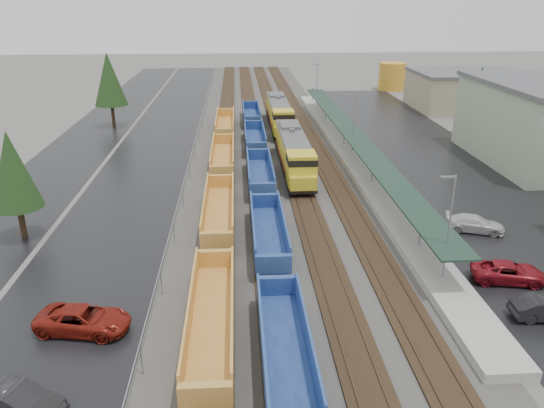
{
  "coord_description": "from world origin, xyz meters",
  "views": [
    {
      "loc": [
        -4.25,
        -10.99,
        18.57
      ],
      "look_at": [
        -1.44,
        31.05,
        2.0
      ],
      "focal_mm": 35.0,
      "sensor_mm": 36.0,
      "label": 1
    }
  ],
  "objects_px": {
    "parked_car_west_c": "(83,320)",
    "parked_car_east_b": "(509,272)",
    "well_string_blue": "(268,233)",
    "parked_car_east_c": "(475,224)",
    "locomotive_lead": "(294,153)",
    "well_string_yellow": "(216,254)",
    "locomotive_trail": "(279,114)",
    "storage_tank": "(392,76)",
    "parked_car_west_b": "(16,401)"
  },
  "relations": [
    {
      "from": "parked_car_west_c",
      "to": "well_string_yellow",
      "type": "bearing_deg",
      "value": -35.55
    },
    {
      "from": "locomotive_trail",
      "to": "parked_car_west_b",
      "type": "height_order",
      "value": "locomotive_trail"
    },
    {
      "from": "locomotive_lead",
      "to": "well_string_yellow",
      "type": "height_order",
      "value": "locomotive_lead"
    },
    {
      "from": "storage_tank",
      "to": "parked_car_west_b",
      "type": "distance_m",
      "value": 101.04
    },
    {
      "from": "well_string_blue",
      "to": "parked_car_west_b",
      "type": "bearing_deg",
      "value": -126.52
    },
    {
      "from": "well_string_blue",
      "to": "locomotive_trail",
      "type": "bearing_deg",
      "value": 84.22
    },
    {
      "from": "parked_car_west_c",
      "to": "parked_car_east_b",
      "type": "height_order",
      "value": "parked_car_west_c"
    },
    {
      "from": "parked_car_east_b",
      "to": "parked_car_east_c",
      "type": "height_order",
      "value": "parked_car_east_b"
    },
    {
      "from": "locomotive_trail",
      "to": "parked_car_east_c",
      "type": "height_order",
      "value": "locomotive_trail"
    },
    {
      "from": "storage_tank",
      "to": "locomotive_lead",
      "type": "bearing_deg",
      "value": -115.73
    },
    {
      "from": "well_string_blue",
      "to": "storage_tank",
      "type": "distance_m",
      "value": 79.76
    },
    {
      "from": "well_string_blue",
      "to": "parked_car_east_c",
      "type": "distance_m",
      "value": 17.6
    },
    {
      "from": "well_string_yellow",
      "to": "parked_car_west_c",
      "type": "relative_size",
      "value": 17.64
    },
    {
      "from": "locomotive_trail",
      "to": "parked_car_west_b",
      "type": "relative_size",
      "value": 4.08
    },
    {
      "from": "locomotive_trail",
      "to": "well_string_blue",
      "type": "height_order",
      "value": "locomotive_trail"
    },
    {
      "from": "well_string_yellow",
      "to": "parked_car_west_c",
      "type": "height_order",
      "value": "well_string_yellow"
    },
    {
      "from": "well_string_blue",
      "to": "well_string_yellow",
      "type": "bearing_deg",
      "value": -138.85
    },
    {
      "from": "well_string_blue",
      "to": "parked_car_west_c",
      "type": "bearing_deg",
      "value": -136.98
    },
    {
      "from": "locomotive_lead",
      "to": "parked_car_west_b",
      "type": "bearing_deg",
      "value": -115.22
    },
    {
      "from": "locomotive_lead",
      "to": "parked_car_west_c",
      "type": "relative_size",
      "value": 3.42
    },
    {
      "from": "locomotive_lead",
      "to": "parked_car_west_b",
      "type": "relative_size",
      "value": 4.08
    },
    {
      "from": "storage_tank",
      "to": "parked_car_west_c",
      "type": "xyz_separation_m",
      "value": [
        -42.17,
        -84.47,
        -2.03
      ]
    },
    {
      "from": "well_string_yellow",
      "to": "parked_car_east_c",
      "type": "xyz_separation_m",
      "value": [
        21.53,
        5.08,
        -0.45
      ]
    },
    {
      "from": "locomotive_lead",
      "to": "well_string_yellow",
      "type": "relative_size",
      "value": 0.19
    },
    {
      "from": "well_string_yellow",
      "to": "parked_car_east_b",
      "type": "xyz_separation_m",
      "value": [
        20.34,
        -3.29,
        -0.45
      ]
    },
    {
      "from": "well_string_yellow",
      "to": "parked_car_east_c",
      "type": "relative_size",
      "value": 20.35
    },
    {
      "from": "parked_car_east_b",
      "to": "locomotive_lead",
      "type": "bearing_deg",
      "value": 36.78
    },
    {
      "from": "locomotive_trail",
      "to": "well_string_yellow",
      "type": "xyz_separation_m",
      "value": [
        -8.0,
        -43.01,
        -1.15
      ]
    },
    {
      "from": "well_string_blue",
      "to": "parked_car_west_b",
      "type": "distance_m",
      "value": 21.79
    },
    {
      "from": "well_string_yellow",
      "to": "well_string_blue",
      "type": "relative_size",
      "value": 0.95
    },
    {
      "from": "locomotive_trail",
      "to": "parked_car_east_c",
      "type": "bearing_deg",
      "value": -70.38
    },
    {
      "from": "well_string_blue",
      "to": "storage_tank",
      "type": "height_order",
      "value": "storage_tank"
    },
    {
      "from": "storage_tank",
      "to": "parked_car_west_b",
      "type": "height_order",
      "value": "storage_tank"
    },
    {
      "from": "locomotive_trail",
      "to": "parked_car_east_c",
      "type": "relative_size",
      "value": 3.95
    },
    {
      "from": "parked_car_east_b",
      "to": "parked_car_east_c",
      "type": "xyz_separation_m",
      "value": [
        1.19,
        8.37,
        -0.0
      ]
    },
    {
      "from": "locomotive_trail",
      "to": "parked_car_east_c",
      "type": "xyz_separation_m",
      "value": [
        13.53,
        -37.94,
        -1.6
      ]
    },
    {
      "from": "locomotive_lead",
      "to": "locomotive_trail",
      "type": "bearing_deg",
      "value": 90.0
    },
    {
      "from": "parked_car_west_c",
      "to": "parked_car_east_c",
      "type": "distance_m",
      "value": 31.65
    },
    {
      "from": "locomotive_lead",
      "to": "parked_car_east_b",
      "type": "relative_size",
      "value": 3.76
    },
    {
      "from": "well_string_yellow",
      "to": "well_string_blue",
      "type": "height_order",
      "value": "well_string_yellow"
    },
    {
      "from": "locomotive_lead",
      "to": "parked_car_east_b",
      "type": "height_order",
      "value": "locomotive_lead"
    },
    {
      "from": "storage_tank",
      "to": "well_string_yellow",
      "type": "bearing_deg",
      "value": -114.14
    },
    {
      "from": "parked_car_east_c",
      "to": "parked_car_east_b",
      "type": "bearing_deg",
      "value": -168.53
    },
    {
      "from": "parked_car_east_b",
      "to": "parked_car_east_c",
      "type": "distance_m",
      "value": 8.45
    },
    {
      "from": "well_string_blue",
      "to": "parked_car_west_c",
      "type": "distance_m",
      "value": 15.86
    },
    {
      "from": "parked_car_west_c",
      "to": "parked_car_east_b",
      "type": "xyz_separation_m",
      "value": [
        27.93,
        4.03,
        -0.07
      ]
    },
    {
      "from": "storage_tank",
      "to": "parked_car_east_b",
      "type": "bearing_deg",
      "value": -100.03
    },
    {
      "from": "locomotive_trail",
      "to": "parked_car_west_c",
      "type": "distance_m",
      "value": 52.72
    },
    {
      "from": "parked_car_west_b",
      "to": "parked_car_west_c",
      "type": "xyz_separation_m",
      "value": [
        1.37,
        6.69,
        0.0
      ]
    },
    {
      "from": "parked_car_west_b",
      "to": "storage_tank",
      "type": "bearing_deg",
      "value": -5.12
    }
  ]
}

